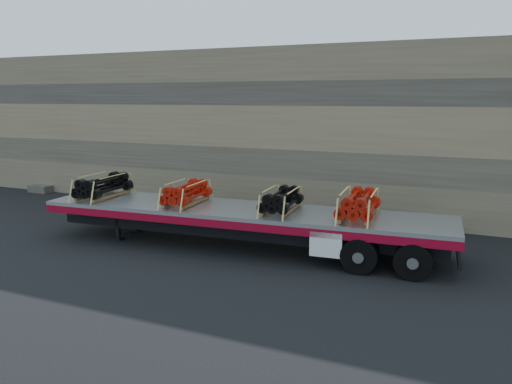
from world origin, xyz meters
TOP-DOWN VIEW (x-y plane):
  - ground at (0.00, 0.00)m, footprint 120.00×120.00m
  - rock_wall at (0.00, 6.50)m, footprint 44.00×3.00m
  - trailer at (0.95, 0.03)m, footprint 13.75×3.59m
  - bundle_front at (-4.39, -0.35)m, footprint 1.25×2.27m
  - bundle_midfront at (-1.02, -0.11)m, footprint 1.15×2.08m
  - bundle_midrear at (2.36, 0.14)m, footprint 1.11×2.01m
  - bundle_rear at (4.80, 0.31)m, footprint 1.24×2.24m

SIDE VIEW (x-z plane):
  - ground at x=0.00m, z-range 0.00..0.00m
  - trailer at x=0.95m, z-range 0.00..1.36m
  - bundle_midrear at x=2.36m, z-range 1.36..2.05m
  - bundle_midfront at x=-1.02m, z-range 1.36..2.07m
  - bundle_rear at x=4.80m, z-range 1.36..2.13m
  - bundle_front at x=-4.39m, z-range 1.36..2.14m
  - rock_wall at x=0.00m, z-range 0.00..7.00m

